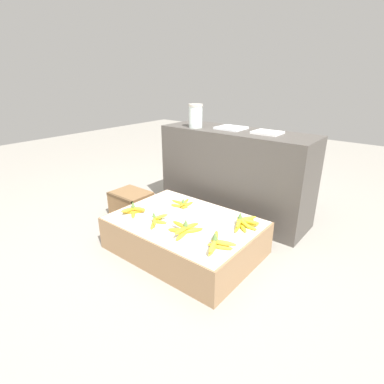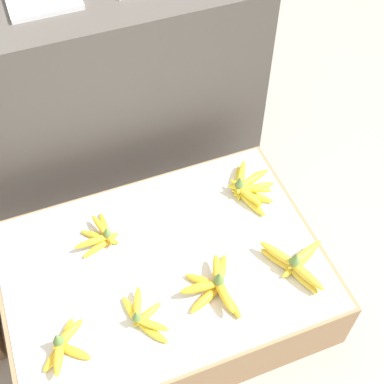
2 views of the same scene
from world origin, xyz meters
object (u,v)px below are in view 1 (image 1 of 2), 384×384
object	(u,v)px
banana_bunch_front_left	(133,210)
banana_bunch_front_midright	(184,229)
banana_bunch_front_midleft	(157,220)
banana_bunch_front_right	(217,243)
wooden_crate	(131,205)
banana_bunch_middle_midleft	(183,204)
glass_jar	(196,116)
banana_bunch_middle_right	(244,223)
foam_tray_white	(267,133)

from	to	relation	value
banana_bunch_front_left	banana_bunch_front_midright	distance (m)	0.49
banana_bunch_front_left	banana_bunch_front_midleft	size ratio (longest dim) A/B	0.89
banana_bunch_front_midright	banana_bunch_front_right	distance (m)	0.28
wooden_crate	banana_bunch_front_right	world-z (taller)	banana_bunch_front_right
banana_bunch_front_midright	banana_bunch_middle_midleft	bearing A→B (deg)	131.94
banana_bunch_front_midleft	banana_bunch_middle_midleft	bearing A→B (deg)	97.29
wooden_crate	banana_bunch_front_midright	xyz separation A→B (m)	(0.88, -0.28, 0.17)
banana_bunch_front_midright	glass_jar	distance (m)	1.16
banana_bunch_front_left	banana_bunch_middle_right	xyz separation A→B (m)	(0.76, 0.35, -0.00)
banana_bunch_front_right	banana_bunch_middle_midleft	world-z (taller)	banana_bunch_front_right
banana_bunch_front_midright	banana_bunch_middle_right	xyz separation A→B (m)	(0.27, 0.33, -0.00)
banana_bunch_front_midleft	banana_bunch_middle_midleft	xyz separation A→B (m)	(-0.04, 0.34, -0.00)
wooden_crate	banana_bunch_front_left	bearing A→B (deg)	-37.45
banana_bunch_front_midleft	glass_jar	size ratio (longest dim) A/B	1.01
banana_bunch_front_left	banana_bunch_middle_midleft	distance (m)	0.40
banana_bunch_middle_midleft	glass_jar	xyz separation A→B (m)	(-0.26, 0.49, 0.63)
banana_bunch_middle_midleft	banana_bunch_middle_right	world-z (taller)	banana_bunch_middle_right
banana_bunch_front_midleft	banana_bunch_front_right	world-z (taller)	banana_bunch_front_right
banana_bunch_middle_midleft	foam_tray_white	size ratio (longest dim) A/B	0.76
banana_bunch_front_right	glass_jar	distance (m)	1.32
banana_bunch_front_right	glass_jar	xyz separation A→B (m)	(-0.82, 0.83, 0.62)
banana_bunch_front_midleft	banana_bunch_front_right	xyz separation A→B (m)	(0.52, -0.00, 0.01)
wooden_crate	banana_bunch_middle_right	bearing A→B (deg)	2.67
banana_bunch_front_right	glass_jar	size ratio (longest dim) A/B	1.20
banana_bunch_front_midleft	banana_bunch_middle_right	size ratio (longest dim) A/B	0.82
banana_bunch_front_right	banana_bunch_middle_midleft	size ratio (longest dim) A/B	1.45
foam_tray_white	wooden_crate	bearing A→B (deg)	-145.90
wooden_crate	banana_bunch_front_right	xyz separation A→B (m)	(1.16, -0.30, 0.17)
banana_bunch_front_midleft	banana_bunch_front_midright	bearing A→B (deg)	3.69
banana_bunch_middle_right	foam_tray_white	distance (m)	0.82
banana_bunch_front_midleft	banana_bunch_middle_right	xyz separation A→B (m)	(0.51, 0.35, 0.00)
banana_bunch_front_left	banana_bunch_front_midleft	distance (m)	0.25
banana_bunch_middle_right	glass_jar	world-z (taller)	glass_jar
banana_bunch_front_midright	foam_tray_white	size ratio (longest dim) A/B	1.07
banana_bunch_middle_midleft	banana_bunch_front_midright	bearing A→B (deg)	-48.06
foam_tray_white	banana_bunch_front_left	bearing A→B (deg)	-121.58
foam_tray_white	banana_bunch_front_right	bearing A→B (deg)	-79.71
banana_bunch_middle_right	glass_jar	bearing A→B (deg)	149.30
wooden_crate	banana_bunch_middle_right	xyz separation A→B (m)	(1.15, 0.05, 0.16)
banana_bunch_front_midright	glass_jar	bearing A→B (deg)	123.81
banana_bunch_front_right	banana_bunch_middle_right	world-z (taller)	banana_bunch_front_right
banana_bunch_front_right	foam_tray_white	size ratio (longest dim) A/B	1.11
banana_bunch_middle_midleft	banana_bunch_middle_right	xyz separation A→B (m)	(0.55, 0.01, 0.00)
banana_bunch_front_left	banana_bunch_front_midright	size ratio (longest dim) A/B	0.78
banana_bunch_middle_right	glass_jar	xyz separation A→B (m)	(-0.81, 0.48, 0.62)
glass_jar	wooden_crate	bearing A→B (deg)	-122.32
wooden_crate	foam_tray_white	xyz separation A→B (m)	(0.98, 0.67, 0.69)
glass_jar	foam_tray_white	xyz separation A→B (m)	(0.65, 0.13, -0.10)
banana_bunch_middle_midleft	banana_bunch_front_right	bearing A→B (deg)	-31.08
banana_bunch_middle_midleft	foam_tray_white	distance (m)	0.91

